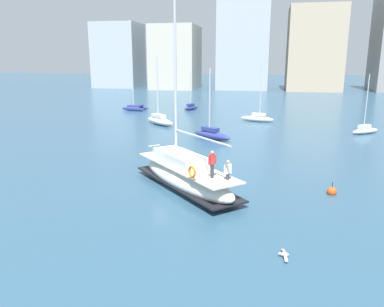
% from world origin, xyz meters
% --- Properties ---
extents(ground_plane, '(400.00, 400.00, 0.00)m').
position_xyz_m(ground_plane, '(0.00, 0.00, 0.00)').
color(ground_plane, '#2D516B').
extents(main_sailboat, '(8.33, 8.64, 13.11)m').
position_xyz_m(main_sailboat, '(1.18, -1.58, 0.91)').
color(main_sailboat, white).
rests_on(main_sailboat, ground).
extents(moored_sloop_near, '(2.28, 3.90, 6.24)m').
position_xyz_m(moored_sloop_near, '(-6.29, 37.01, 0.46)').
color(moored_sloop_near, navy).
rests_on(moored_sloop_near, ground).
extents(moored_sloop_far, '(3.53, 2.94, 6.47)m').
position_xyz_m(moored_sloop_far, '(16.77, 20.28, 0.46)').
color(moored_sloop_far, white).
rests_on(moored_sloop_far, ground).
extents(moored_catamaran, '(4.66, 3.75, 7.19)m').
position_xyz_m(moored_catamaran, '(0.54, 14.11, 0.53)').
color(moored_catamaran, navy).
rests_on(moored_catamaran, ground).
extents(moored_cutter_left, '(4.62, 2.24, 7.77)m').
position_xyz_m(moored_cutter_left, '(4.79, 26.57, 0.53)').
color(moored_cutter_left, white).
rests_on(moored_cutter_left, ground).
extents(moored_cutter_right, '(4.30, 2.60, 6.40)m').
position_xyz_m(moored_cutter_right, '(-14.99, 34.37, 0.51)').
color(moored_cutter_right, navy).
rests_on(moored_cutter_right, ground).
extents(moored_ketch_distant, '(4.99, 4.75, 8.45)m').
position_xyz_m(moored_ketch_distant, '(-7.19, 21.63, 0.60)').
color(moored_ketch_distant, silver).
rests_on(moored_ketch_distant, ground).
extents(seagull, '(0.48, 1.09, 0.17)m').
position_xyz_m(seagull, '(7.04, -9.29, 0.14)').
color(seagull, silver).
rests_on(seagull, ground).
extents(mooring_buoy, '(0.59, 0.59, 0.89)m').
position_xyz_m(mooring_buoy, '(10.15, -0.93, 0.18)').
color(mooring_buoy, '#EA4C19').
rests_on(mooring_buoy, ground).
extents(waterfront_buildings, '(86.73, 18.08, 25.93)m').
position_xyz_m(waterfront_buildings, '(0.80, 85.41, 11.06)').
color(waterfront_buildings, '#B2B7BC').
rests_on(waterfront_buildings, ground).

